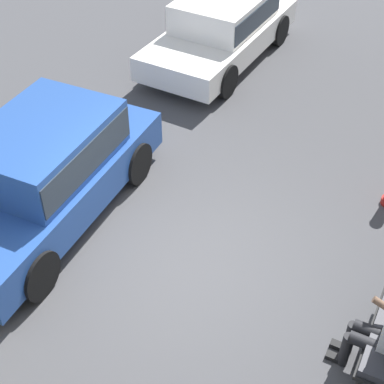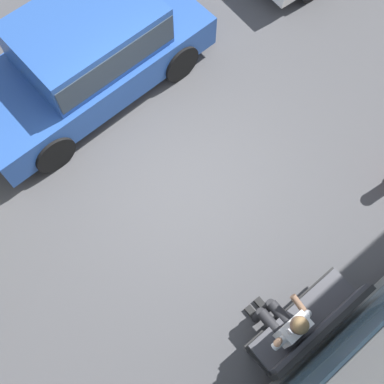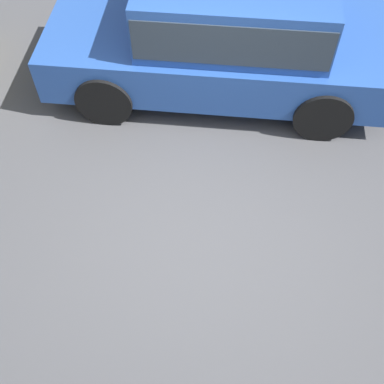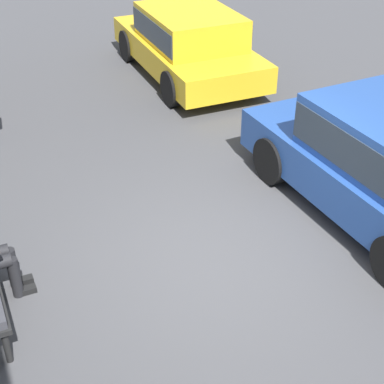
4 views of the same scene
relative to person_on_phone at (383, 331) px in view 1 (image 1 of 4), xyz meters
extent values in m
plane|color=#424244|center=(-0.48, -2.67, -0.72)|extent=(60.00, 60.00, 0.00)
cylinder|color=black|center=(0.09, -0.11, -0.20)|extent=(0.15, 0.42, 0.15)
cylinder|color=black|center=(0.09, -0.32, -0.46)|extent=(0.12, 0.12, 0.52)
cube|color=black|center=(0.09, -0.40, -0.68)|extent=(0.10, 0.24, 0.07)
cylinder|color=black|center=(-0.09, -0.11, -0.20)|extent=(0.15, 0.42, 0.15)
cylinder|color=black|center=(-0.09, -0.32, -0.46)|extent=(0.12, 0.12, 0.52)
cube|color=black|center=(-0.09, -0.40, -0.68)|extent=(0.10, 0.24, 0.07)
cylinder|color=brown|center=(-0.29, -0.08, 0.07)|extent=(0.08, 0.27, 0.17)
cube|color=white|center=(-6.08, -4.85, -0.22)|extent=(4.23, 1.92, 0.50)
cube|color=white|center=(-6.24, -4.84, 0.34)|extent=(2.23, 1.62, 0.61)
cube|color=#28333D|center=(-6.24, -4.84, 0.34)|extent=(2.18, 1.65, 0.43)
cylinder|color=black|center=(-4.75, -4.08, -0.38)|extent=(0.67, 0.21, 0.67)
cylinder|color=black|center=(-4.82, -5.73, -0.38)|extent=(0.67, 0.21, 0.67)
cylinder|color=black|center=(-7.33, -3.97, -0.38)|extent=(0.67, 0.21, 0.67)
cylinder|color=black|center=(-7.40, -5.62, -0.38)|extent=(0.67, 0.21, 0.67)
cube|color=#23478E|center=(-0.40, -5.04, -0.16)|extent=(4.26, 1.89, 0.59)
cube|color=#23478E|center=(-0.56, -5.04, 0.48)|extent=(2.24, 1.61, 0.69)
cube|color=#28333D|center=(-0.56, -5.04, 0.48)|extent=(2.19, 1.64, 0.48)
cylinder|color=black|center=(0.87, -4.16, -0.37)|extent=(0.70, 0.21, 0.70)
cylinder|color=black|center=(-1.73, -4.26, -0.37)|extent=(0.70, 0.21, 0.70)
cylinder|color=black|center=(-1.66, -5.91, -0.37)|extent=(0.70, 0.21, 0.70)
camera|label=1|loc=(4.46, -0.07, 5.39)|focal=55.00mm
camera|label=2|loc=(1.47, -0.07, 6.22)|focal=45.00mm
camera|label=3|loc=(-0.76, -0.07, 3.68)|focal=45.00mm
camera|label=4|loc=(-5.43, -0.07, 3.88)|focal=55.00mm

